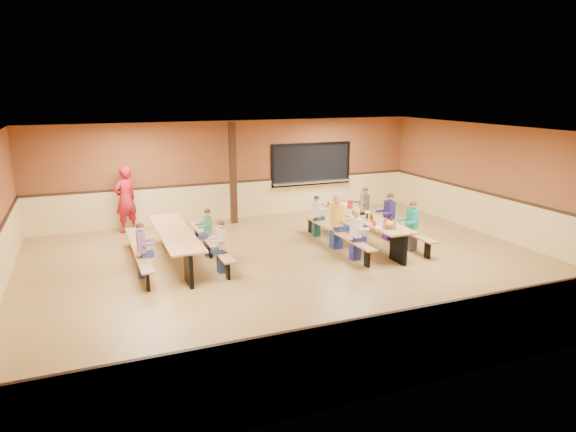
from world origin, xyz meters
name	(u,v)px	position (x,y,z in m)	size (l,w,h in m)	color
ground	(297,267)	(0.00, 0.00, 0.00)	(12.00, 12.00, 0.00)	olive
room_envelope	(297,238)	(0.00, 0.00, 0.69)	(12.04, 10.04, 3.02)	brown
kitchen_pass_through	(311,166)	(2.60, 4.96, 1.49)	(2.78, 0.28, 1.38)	black
structural_post	(233,173)	(-0.20, 4.40, 1.50)	(0.18, 0.18, 3.00)	black
cafeteria_table_main	(364,224)	(2.31, 1.01, 0.53)	(1.91, 3.70, 0.74)	#B87E49
cafeteria_table_second	(175,240)	(-2.47, 1.44, 0.53)	(1.91, 3.70, 0.74)	#B87E49
seated_child_white_left	(356,235)	(1.48, 0.01, 0.59)	(0.35, 0.29, 1.18)	white
seated_adult_yellow	(336,222)	(1.48, 0.99, 0.68)	(0.44, 0.36, 1.36)	gold
seated_child_grey_left	(316,216)	(1.48, 2.18, 0.55)	(0.32, 0.26, 1.11)	silver
seated_child_teal_right	(412,226)	(3.13, 0.13, 0.62)	(0.38, 0.31, 1.23)	#188F72
seated_child_navy_right	(389,217)	(3.13, 1.15, 0.62)	(0.39, 0.32, 1.24)	navy
seated_child_char_right	(365,208)	(3.13, 2.43, 0.59)	(0.35, 0.29, 1.17)	#4C4E55
seated_child_purple_sec	(142,251)	(-3.30, 0.68, 0.59)	(0.36, 0.29, 1.18)	#794D80
seated_child_green_sec	(208,233)	(-1.65, 1.62, 0.57)	(0.33, 0.27, 1.14)	#347E62
seated_child_tan_sec	(222,247)	(-1.65, 0.34, 0.58)	(0.34, 0.28, 1.16)	#B7A792
standing_woman	(126,199)	(-3.27, 4.55, 0.94)	(0.69, 0.45, 1.88)	#AE1321
punch_pitcher	(350,204)	(2.43, 2.00, 0.85)	(0.16, 0.16, 0.22)	red
chip_bowl	(390,225)	(2.26, -0.20, 0.81)	(0.32, 0.32, 0.15)	orange
napkin_dispenser	(369,216)	(2.30, 0.78, 0.80)	(0.10, 0.14, 0.13)	black
condiment_mustard	(369,217)	(2.22, 0.65, 0.82)	(0.06, 0.06, 0.17)	yellow
condiment_ketchup	(372,219)	(2.17, 0.42, 0.82)	(0.06, 0.06, 0.17)	#B2140F
table_paddle	(361,209)	(2.34, 1.25, 0.88)	(0.16, 0.16, 0.56)	black
place_settings	(365,214)	(2.31, 1.01, 0.80)	(0.65, 3.30, 0.11)	beige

